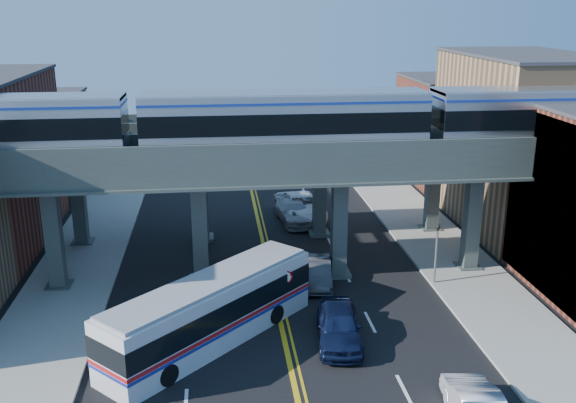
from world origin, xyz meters
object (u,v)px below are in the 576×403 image
object	(u,v)px
transit_bus	(211,312)
car_lane_a	(339,325)
car_lane_b	(318,272)
car_lane_c	(301,206)
transit_train	(285,121)
traffic_signal	(436,247)
car_lane_d	(294,212)
stop_sign	(285,286)

from	to	relation	value
transit_bus	car_lane_a	bearing A→B (deg)	-51.61
car_lane_b	car_lane_c	bearing A→B (deg)	93.69
transit_train	car_lane_b	world-z (taller)	transit_train
traffic_signal	car_lane_c	bearing A→B (deg)	114.69
traffic_signal	car_lane_a	bearing A→B (deg)	-139.18
car_lane_d	transit_bus	bearing A→B (deg)	-116.91
car_lane_b	car_lane_c	distance (m)	12.02
traffic_signal	car_lane_b	world-z (taller)	traffic_signal
car_lane_c	car_lane_d	bearing A→B (deg)	-130.72
transit_train	car_lane_d	world-z (taller)	transit_train
car_lane_b	car_lane_d	distance (m)	11.05
stop_sign	transit_bus	size ratio (longest dim) A/B	0.26
stop_sign	car_lane_c	distance (m)	16.22
traffic_signal	car_lane_a	world-z (taller)	traffic_signal
car_lane_d	transit_train	bearing A→B (deg)	-107.39
transit_train	car_lane_d	xyz separation A→B (m)	(1.77, 9.97, -8.53)
transit_train	traffic_signal	distance (m)	11.08
stop_sign	car_lane_c	size ratio (longest dim) A/B	0.42
traffic_signal	stop_sign	bearing A→B (deg)	-161.37
car_lane_a	car_lane_c	distance (m)	18.68
stop_sign	car_lane_b	world-z (taller)	stop_sign
car_lane_b	car_lane_d	xyz separation A→B (m)	(0.02, 11.05, 0.05)
car_lane_c	car_lane_d	world-z (taller)	car_lane_c
car_lane_d	traffic_signal	bearing A→B (deg)	-68.50
stop_sign	car_lane_b	xyz separation A→B (m)	(2.30, 3.92, -1.04)
car_lane_a	transit_train	bearing A→B (deg)	109.39
car_lane_c	car_lane_d	size ratio (longest dim) A/B	1.19
transit_train	car_lane_d	distance (m)	13.24
transit_train	car_lane_b	bearing A→B (deg)	-31.58
transit_train	stop_sign	size ratio (longest dim) A/B	18.25
car_lane_a	stop_sign	bearing A→B (deg)	136.34
transit_train	transit_bus	bearing A→B (deg)	-121.39
car_lane_b	traffic_signal	bearing A→B (deg)	-1.09
car_lane_c	traffic_signal	bearing A→B (deg)	-71.90
transit_bus	car_lane_b	bearing A→B (deg)	-0.16
car_lane_a	car_lane_b	distance (m)	6.66
transit_bus	car_lane_d	size ratio (longest dim) A/B	1.94
transit_train	car_lane_b	xyz separation A→B (m)	(1.76, -1.08, -8.58)
car_lane_d	car_lane_a	bearing A→B (deg)	-97.51
traffic_signal	car_lane_b	distance (m)	6.85
car_lane_a	car_lane_b	size ratio (longest dim) A/B	1.16
transit_train	car_lane_c	bearing A→B (deg)	77.53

